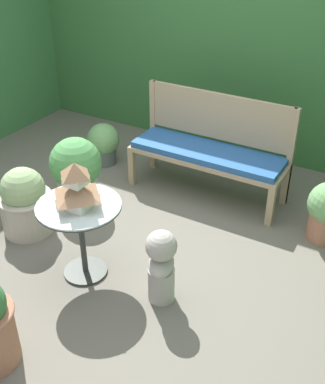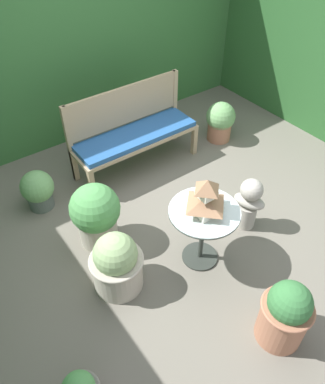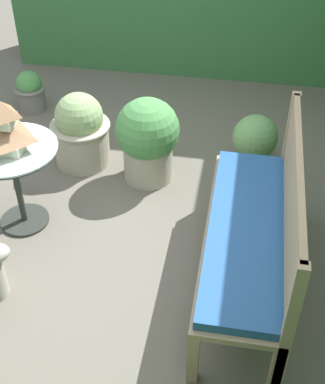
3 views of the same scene
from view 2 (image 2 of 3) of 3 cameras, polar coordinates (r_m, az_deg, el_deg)
ground at (r=4.04m, az=1.01°, el=-3.32°), size 30.00×30.00×0.00m
foliage_hedge_back at (r=5.19m, az=-15.83°, el=21.71°), size 6.40×0.91×2.37m
garden_bench at (r=4.44m, az=-4.04°, el=8.22°), size 1.51×0.48×0.48m
bench_backrest at (r=4.46m, az=-5.80°, el=12.40°), size 1.51×0.06×0.96m
patio_table at (r=3.30m, az=6.25°, el=-4.52°), size 0.62×0.62×0.63m
pagoda_birdhouse at (r=3.10m, az=6.63°, el=-0.95°), size 0.30×0.30×0.34m
garden_bust at (r=3.81m, az=13.07°, el=-1.49°), size 0.29×0.36×0.59m
potted_plant_hedge_corner at (r=3.28m, az=-7.00°, el=-10.79°), size 0.47×0.47×0.61m
potted_plant_bench_right at (r=3.11m, az=18.20°, el=-17.22°), size 0.40×0.40×0.64m
potted_plant_table_far at (r=3.60m, az=-10.12°, el=-3.37°), size 0.48×0.48×0.68m
potted_plant_path_edge at (r=5.05m, az=8.79°, el=10.64°), size 0.38×0.38×0.53m
potted_plant_table_near at (r=4.19m, az=-18.45°, el=0.32°), size 0.35×0.35×0.46m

